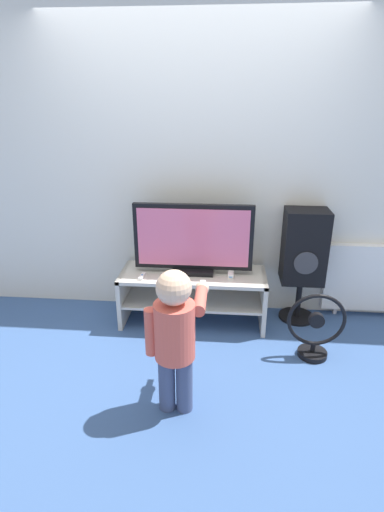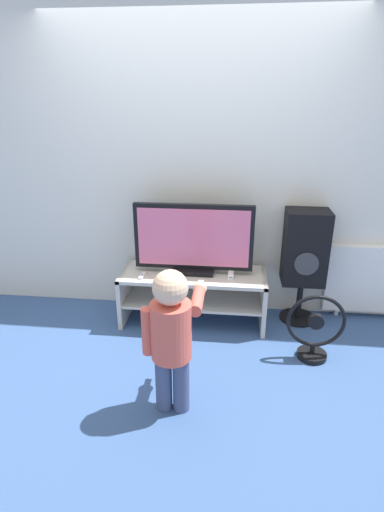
{
  "view_description": "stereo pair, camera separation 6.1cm",
  "coord_description": "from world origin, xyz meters",
  "px_view_note": "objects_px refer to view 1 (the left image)",
  "views": [
    {
      "loc": [
        0.27,
        -2.88,
        1.87
      ],
      "look_at": [
        0.0,
        0.14,
        0.66
      ],
      "focal_mm": 28.0,
      "sensor_mm": 36.0,
      "label": 1
    },
    {
      "loc": [
        0.33,
        -2.87,
        1.87
      ],
      "look_at": [
        0.0,
        0.14,
        0.66
      ],
      "focal_mm": 28.0,
      "sensor_mm": 36.0,
      "label": 2
    }
  ],
  "objects_px": {
    "game_console": "(231,273)",
    "radiator": "(375,278)",
    "television": "(193,240)",
    "floor_fan": "(315,329)",
    "remote_primary": "(142,276)",
    "speaker_tower": "(304,250)",
    "child": "(175,331)"
  },
  "relations": [
    {
      "from": "television",
      "to": "radiator",
      "type": "distance_m",
      "value": 1.67
    },
    {
      "from": "remote_primary",
      "to": "child",
      "type": "bearing_deg",
      "value": -67.24
    },
    {
      "from": "remote_primary",
      "to": "floor_fan",
      "type": "relative_size",
      "value": 0.25
    },
    {
      "from": "speaker_tower",
      "to": "radiator",
      "type": "xyz_separation_m",
      "value": [
        0.68,
        0.12,
        -0.29
      ]
    },
    {
      "from": "game_console",
      "to": "child",
      "type": "relative_size",
      "value": 0.17
    },
    {
      "from": "game_console",
      "to": "child",
      "type": "height_order",
      "value": "child"
    },
    {
      "from": "radiator",
      "to": "remote_primary",
      "type": "bearing_deg",
      "value": -169.73
    },
    {
      "from": "game_console",
      "to": "floor_fan",
      "type": "relative_size",
      "value": 0.31
    },
    {
      "from": "child",
      "to": "speaker_tower",
      "type": "height_order",
      "value": "speaker_tower"
    },
    {
      "from": "game_console",
      "to": "remote_primary",
      "type": "height_order",
      "value": "game_console"
    },
    {
      "from": "child",
      "to": "radiator",
      "type": "bearing_deg",
      "value": 39.35
    },
    {
      "from": "television",
      "to": "remote_primary",
      "type": "distance_m",
      "value": 0.52
    },
    {
      "from": "speaker_tower",
      "to": "floor_fan",
      "type": "bearing_deg",
      "value": -86.96
    },
    {
      "from": "speaker_tower",
      "to": "floor_fan",
      "type": "distance_m",
      "value": 0.71
    },
    {
      "from": "game_console",
      "to": "television",
      "type": "bearing_deg",
      "value": 173.49
    },
    {
      "from": "child",
      "to": "radiator",
      "type": "relative_size",
      "value": 1.08
    },
    {
      "from": "speaker_tower",
      "to": "radiator",
      "type": "distance_m",
      "value": 0.75
    },
    {
      "from": "television",
      "to": "radiator",
      "type": "height_order",
      "value": "television"
    },
    {
      "from": "radiator",
      "to": "child",
      "type": "bearing_deg",
      "value": -140.65
    },
    {
      "from": "television",
      "to": "remote_primary",
      "type": "relative_size",
      "value": 7.56
    },
    {
      "from": "television",
      "to": "radiator",
      "type": "xyz_separation_m",
      "value": [
        1.61,
        0.22,
        -0.39
      ]
    },
    {
      "from": "remote_primary",
      "to": "speaker_tower",
      "type": "relative_size",
      "value": 0.13
    },
    {
      "from": "child",
      "to": "speaker_tower",
      "type": "xyz_separation_m",
      "value": [
        0.95,
        1.21,
        0.09
      ]
    },
    {
      "from": "remote_primary",
      "to": "radiator",
      "type": "relative_size",
      "value": 0.15
    },
    {
      "from": "television",
      "to": "remote_primary",
      "type": "bearing_deg",
      "value": -161.04
    },
    {
      "from": "child",
      "to": "floor_fan",
      "type": "xyz_separation_m",
      "value": [
        0.98,
        0.64,
        -0.33
      ]
    },
    {
      "from": "speaker_tower",
      "to": "radiator",
      "type": "bearing_deg",
      "value": 9.8
    },
    {
      "from": "game_console",
      "to": "radiator",
      "type": "height_order",
      "value": "radiator"
    },
    {
      "from": "floor_fan",
      "to": "radiator",
      "type": "xyz_separation_m",
      "value": [
        0.64,
        0.69,
        0.13
      ]
    },
    {
      "from": "game_console",
      "to": "remote_primary",
      "type": "relative_size",
      "value": 1.27
    },
    {
      "from": "child",
      "to": "floor_fan",
      "type": "relative_size",
      "value": 1.81
    },
    {
      "from": "game_console",
      "to": "remote_primary",
      "type": "distance_m",
      "value": 0.75
    }
  ]
}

